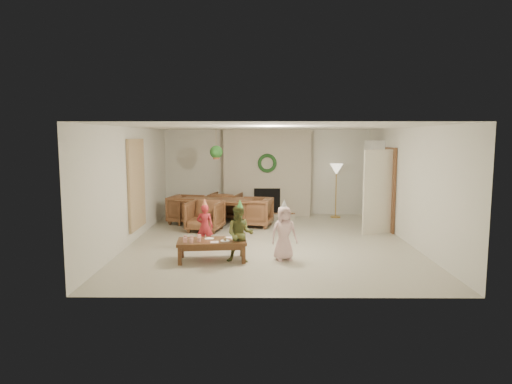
{
  "coord_description": "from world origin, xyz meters",
  "views": [
    {
      "loc": [
        -0.23,
        -9.67,
        2.29
      ],
      "look_at": [
        -0.3,
        0.4,
        1.05
      ],
      "focal_mm": 31.4,
      "sensor_mm": 36.0,
      "label": 1
    }
  ],
  "objects_px": {
    "dining_chair_far": "(226,206)",
    "child_plaid": "(240,234)",
    "dining_table": "(216,212)",
    "dining_chair_near": "(205,216)",
    "coffee_table_top": "(212,242)",
    "child_pink": "(284,233)",
    "child_red": "(205,227)",
    "dining_chair_left": "(186,209)",
    "dining_chair_right": "(255,212)"
  },
  "relations": [
    {
      "from": "dining_chair_left",
      "to": "child_pink",
      "type": "height_order",
      "value": "child_pink"
    },
    {
      "from": "dining_table",
      "to": "child_red",
      "type": "relative_size",
      "value": 2.07
    },
    {
      "from": "dining_chair_near",
      "to": "dining_chair_right",
      "type": "distance_m",
      "value": 1.36
    },
    {
      "from": "dining_chair_near",
      "to": "dining_chair_right",
      "type": "xyz_separation_m",
      "value": [
        1.22,
        0.58,
        0.0
      ]
    },
    {
      "from": "child_pink",
      "to": "dining_chair_right",
      "type": "bearing_deg",
      "value": 86.12
    },
    {
      "from": "dining_table",
      "to": "dining_chair_near",
      "type": "xyz_separation_m",
      "value": [
        -0.19,
        -0.82,
        0.04
      ]
    },
    {
      "from": "dining_chair_right",
      "to": "dining_table",
      "type": "bearing_deg",
      "value": -90.0
    },
    {
      "from": "dining_table",
      "to": "dining_chair_far",
      "type": "relative_size",
      "value": 2.34
    },
    {
      "from": "coffee_table_top",
      "to": "child_pink",
      "type": "xyz_separation_m",
      "value": [
        1.34,
        0.06,
        0.15
      ]
    },
    {
      "from": "dining_chair_left",
      "to": "child_pink",
      "type": "distance_m",
      "value": 4.34
    },
    {
      "from": "dining_chair_near",
      "to": "coffee_table_top",
      "type": "height_order",
      "value": "dining_chair_near"
    },
    {
      "from": "dining_chair_near",
      "to": "dining_chair_far",
      "type": "bearing_deg",
      "value": 90.0
    },
    {
      "from": "dining_table",
      "to": "dining_chair_right",
      "type": "bearing_deg",
      "value": 0.0
    },
    {
      "from": "dining_chair_far",
      "to": "dining_chair_near",
      "type": "bearing_deg",
      "value": 90.0
    },
    {
      "from": "dining_chair_far",
      "to": "child_plaid",
      "type": "xyz_separation_m",
      "value": [
        0.59,
        -4.4,
        0.15
      ]
    },
    {
      "from": "dining_chair_far",
      "to": "child_plaid",
      "type": "bearing_deg",
      "value": 110.74
    },
    {
      "from": "dining_chair_near",
      "to": "dining_chair_far",
      "type": "height_order",
      "value": "same"
    },
    {
      "from": "dining_chair_far",
      "to": "dining_chair_right",
      "type": "bearing_deg",
      "value": 141.34
    },
    {
      "from": "dining_chair_left",
      "to": "dining_chair_far",
      "type": "bearing_deg",
      "value": -45.0
    },
    {
      "from": "dining_chair_near",
      "to": "child_pink",
      "type": "xyz_separation_m",
      "value": [
        1.79,
        -2.59,
        0.13
      ]
    },
    {
      "from": "dining_chair_left",
      "to": "coffee_table_top",
      "type": "xyz_separation_m",
      "value": [
        1.08,
        -3.66,
        -0.01
      ]
    },
    {
      "from": "dining_chair_right",
      "to": "coffee_table_top",
      "type": "height_order",
      "value": "dining_chair_right"
    },
    {
      "from": "dining_table",
      "to": "dining_chair_far",
      "type": "bearing_deg",
      "value": 90.0
    },
    {
      "from": "dining_chair_far",
      "to": "coffee_table_top",
      "type": "xyz_separation_m",
      "value": [
        0.06,
        -4.29,
        -0.01
      ]
    },
    {
      "from": "dining_chair_left",
      "to": "child_plaid",
      "type": "height_order",
      "value": "child_plaid"
    },
    {
      "from": "dining_chair_far",
      "to": "child_red",
      "type": "distance_m",
      "value": 3.42
    },
    {
      "from": "dining_table",
      "to": "child_red",
      "type": "bearing_deg",
      "value": -76.47
    },
    {
      "from": "dining_table",
      "to": "dining_chair_right",
      "type": "height_order",
      "value": "dining_chair_right"
    },
    {
      "from": "dining_chair_right",
      "to": "child_red",
      "type": "distance_m",
      "value": 2.56
    },
    {
      "from": "dining_table",
      "to": "coffee_table_top",
      "type": "distance_m",
      "value": 3.48
    },
    {
      "from": "dining_table",
      "to": "child_red",
      "type": "xyz_separation_m",
      "value": [
        0.02,
        -2.59,
        0.13
      ]
    },
    {
      "from": "dining_chair_left",
      "to": "dining_chair_right",
      "type": "distance_m",
      "value": 1.9
    },
    {
      "from": "child_plaid",
      "to": "dining_chair_left",
      "type": "bearing_deg",
      "value": 116.61
    },
    {
      "from": "dining_chair_right",
      "to": "child_plaid",
      "type": "xyz_separation_m",
      "value": [
        -0.25,
        -3.34,
        0.15
      ]
    },
    {
      "from": "coffee_table_top",
      "to": "child_plaid",
      "type": "height_order",
      "value": "child_plaid"
    },
    {
      "from": "dining_chair_far",
      "to": "dining_table",
      "type": "bearing_deg",
      "value": 90.0
    },
    {
      "from": "dining_table",
      "to": "dining_chair_near",
      "type": "relative_size",
      "value": 2.34
    },
    {
      "from": "dining_chair_far",
      "to": "dining_chair_left",
      "type": "relative_size",
      "value": 1.0
    },
    {
      "from": "dining_table",
      "to": "dining_chair_right",
      "type": "xyz_separation_m",
      "value": [
        1.03,
        -0.24,
        0.04
      ]
    },
    {
      "from": "coffee_table_top",
      "to": "child_plaid",
      "type": "relative_size",
      "value": 1.21
    },
    {
      "from": "dining_chair_far",
      "to": "dining_chair_right",
      "type": "xyz_separation_m",
      "value": [
        0.84,
        -1.06,
        0.0
      ]
    },
    {
      "from": "dining_chair_near",
      "to": "child_red",
      "type": "distance_m",
      "value": 1.78
    },
    {
      "from": "dining_chair_left",
      "to": "coffee_table_top",
      "type": "height_order",
      "value": "dining_chair_left"
    },
    {
      "from": "dining_chair_near",
      "to": "dining_chair_far",
      "type": "distance_m",
      "value": 1.69
    },
    {
      "from": "dining_table",
      "to": "child_plaid",
      "type": "relative_size",
      "value": 1.84
    },
    {
      "from": "dining_chair_right",
      "to": "coffee_table_top",
      "type": "xyz_separation_m",
      "value": [
        -0.78,
        -3.23,
        -0.01
      ]
    },
    {
      "from": "coffee_table_top",
      "to": "dining_chair_right",
      "type": "bearing_deg",
      "value": 70.79
    },
    {
      "from": "coffee_table_top",
      "to": "dining_chair_far",
      "type": "bearing_deg",
      "value": 85.15
    },
    {
      "from": "dining_chair_far",
      "to": "child_plaid",
      "type": "distance_m",
      "value": 4.44
    },
    {
      "from": "dining_chair_far",
      "to": "dining_chair_left",
      "type": "distance_m",
      "value": 1.2
    }
  ]
}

